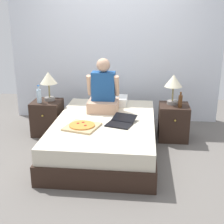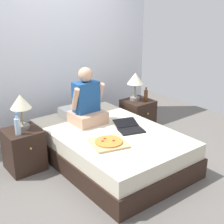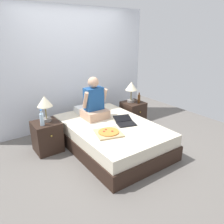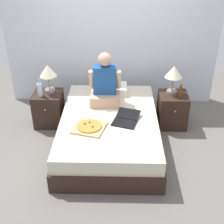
{
  "view_description": "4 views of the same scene",
  "coord_description": "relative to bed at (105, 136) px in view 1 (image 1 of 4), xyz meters",
  "views": [
    {
      "loc": [
        0.52,
        -3.98,
        1.92
      ],
      "look_at": [
        0.11,
        -0.13,
        0.62
      ],
      "focal_mm": 50.0,
      "sensor_mm": 36.0,
      "label": 1
    },
    {
      "loc": [
        -2.28,
        -2.99,
        2.11
      ],
      "look_at": [
        0.03,
        0.0,
        0.71
      ],
      "focal_mm": 50.0,
      "sensor_mm": 36.0,
      "label": 2
    },
    {
      "loc": [
        -2.04,
        -2.92,
        2.0
      ],
      "look_at": [
        0.05,
        0.03,
        0.66
      ],
      "focal_mm": 35.0,
      "sensor_mm": 36.0,
      "label": 3
    },
    {
      "loc": [
        0.13,
        -3.77,
        2.72
      ],
      "look_at": [
        0.04,
        -0.18,
        0.64
      ],
      "focal_mm": 50.0,
      "sensor_mm": 36.0,
      "label": 4
    }
  ],
  "objects": [
    {
      "name": "ground_plane",
      "position": [
        0.0,
        0.0,
        -0.22
      ],
      "size": [
        5.61,
        5.61,
        0.0
      ],
      "primitive_type": "plane",
      "color": "#66605B"
    },
    {
      "name": "nightstand_right",
      "position": [
        0.98,
        0.54,
        0.05
      ],
      "size": [
        0.44,
        0.47,
        0.54
      ],
      "color": "black",
      "rests_on": "ground"
    },
    {
      "name": "pillow",
      "position": [
        0.0,
        0.77,
        0.29
      ],
      "size": [
        0.52,
        0.34,
        0.12
      ],
      "primitive_type": "cube",
      "color": "white",
      "rests_on": "bed"
    },
    {
      "name": "bed",
      "position": [
        0.0,
        0.0,
        0.0
      ],
      "size": [
        1.39,
        2.1,
        0.46
      ],
      "color": "black",
      "rests_on": "ground"
    },
    {
      "name": "nightstand_left",
      "position": [
        -0.98,
        0.54,
        0.05
      ],
      "size": [
        0.44,
        0.47,
        0.54
      ],
      "color": "black",
      "rests_on": "ground"
    },
    {
      "name": "wall_back",
      "position": [
        0.0,
        1.41,
        1.03
      ],
      "size": [
        3.61,
        0.12,
        2.5
      ],
      "primitive_type": "cube",
      "color": "silver",
      "rests_on": "ground"
    },
    {
      "name": "beer_bottle",
      "position": [
        1.05,
        0.44,
        0.41
      ],
      "size": [
        0.06,
        0.06,
        0.23
      ],
      "color": "#512D14",
      "rests_on": "nightstand_right"
    },
    {
      "name": "lamp_on_left_nightstand",
      "position": [
        -0.94,
        0.59,
        0.64
      ],
      "size": [
        0.26,
        0.26,
        0.45
      ],
      "color": "gray",
      "rests_on": "nightstand_left"
    },
    {
      "name": "lamp_on_right_nightstand",
      "position": [
        0.95,
        0.59,
        0.64
      ],
      "size": [
        0.26,
        0.26,
        0.45
      ],
      "color": "gray",
      "rests_on": "nightstand_right"
    },
    {
      "name": "pizza_box",
      "position": [
        -0.25,
        -0.31,
        0.25
      ],
      "size": [
        0.49,
        0.49,
        0.05
      ],
      "color": "tan",
      "rests_on": "bed"
    },
    {
      "name": "person_seated",
      "position": [
        -0.07,
        0.43,
        0.52
      ],
      "size": [
        0.47,
        0.4,
        0.78
      ],
      "color": "tan",
      "rests_on": "bed"
    },
    {
      "name": "laptop",
      "position": [
        0.23,
        -0.12,
        0.25
      ],
      "size": [
        0.43,
        0.49,
        0.07
      ],
      "color": "black",
      "rests_on": "bed"
    },
    {
      "name": "water_bottle",
      "position": [
        -1.06,
        0.45,
        0.43
      ],
      "size": [
        0.07,
        0.07,
        0.28
      ],
      "color": "silver",
      "rests_on": "nightstand_left"
    }
  ]
}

